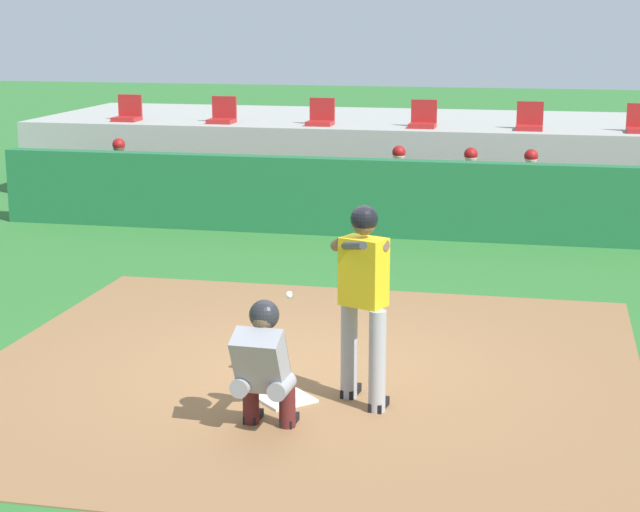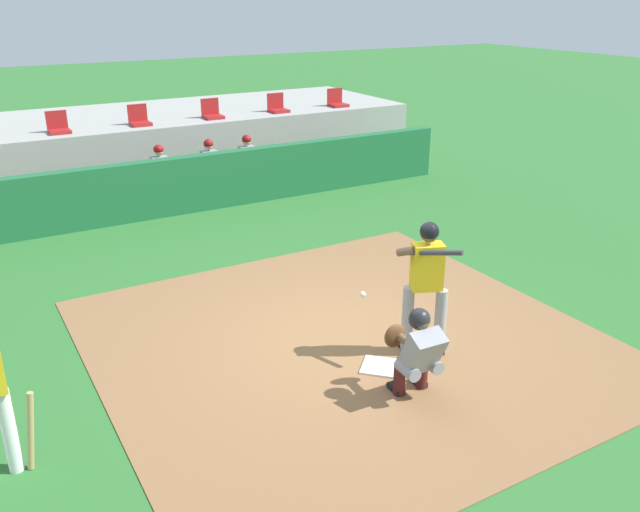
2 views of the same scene
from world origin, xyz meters
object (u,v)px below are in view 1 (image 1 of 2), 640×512
at_px(dugout_player_2, 469,188).
at_px(stadium_seat_4, 530,122).
at_px(stadium_seat_1, 223,115).
at_px(dugout_player_1, 397,185).
at_px(batter_at_plate, 363,292).
at_px(stadium_seat_3, 423,120).
at_px(stadium_seat_2, 321,118).
at_px(dugout_player_3, 529,190).
at_px(stadium_seat_5, 640,124).
at_px(home_plate, 285,398).
at_px(catcher_crouched, 264,360).
at_px(dugout_player_0, 117,176).
at_px(stadium_seat_0, 128,113).

height_order(dugout_player_2, stadium_seat_4, stadium_seat_4).
height_order(dugout_player_2, stadium_seat_1, stadium_seat_1).
distance_m(dugout_player_1, stadium_seat_4, 2.99).
distance_m(batter_at_plate, stadium_seat_3, 10.16).
relative_size(dugout_player_1, stadium_seat_2, 2.71).
bearing_deg(dugout_player_3, stadium_seat_5, 48.92).
bearing_deg(stadium_seat_1, dugout_player_3, -19.79).
distance_m(dugout_player_3, stadium_seat_1, 6.07).
bearing_deg(home_plate, stadium_seat_4, 79.66).
height_order(batter_at_plate, dugout_player_3, batter_at_plate).
distance_m(stadium_seat_1, stadium_seat_5, 7.43).
relative_size(stadium_seat_1, stadium_seat_3, 1.00).
xyz_separation_m(catcher_crouched, dugout_player_2, (0.99, 8.84, 0.06)).
bearing_deg(dugout_player_2, home_plate, -96.98).
relative_size(dugout_player_3, stadium_seat_3, 2.71).
xyz_separation_m(dugout_player_0, dugout_player_1, (4.82, 0.00, 0.00)).
distance_m(dugout_player_2, dugout_player_3, 0.94).
relative_size(dugout_player_0, dugout_player_2, 1.00).
bearing_deg(stadium_seat_2, stadium_seat_0, 180.00).
xyz_separation_m(dugout_player_2, stadium_seat_5, (2.72, 2.03, 0.86)).
distance_m(dugout_player_3, stadium_seat_5, 2.83).
distance_m(home_plate, catcher_crouched, 0.91).
bearing_deg(stadium_seat_5, catcher_crouched, -108.85).
xyz_separation_m(dugout_player_2, stadium_seat_1, (-4.71, 2.03, 0.86)).
distance_m(batter_at_plate, dugout_player_2, 8.11).
relative_size(dugout_player_0, stadium_seat_4, 2.71).
bearing_deg(stadium_seat_0, stadium_seat_1, 0.00).
bearing_deg(catcher_crouched, stadium_seat_2, 99.71).
relative_size(dugout_player_3, stadium_seat_5, 2.71).
distance_m(dugout_player_0, stadium_seat_3, 5.45).
bearing_deg(batter_at_plate, catcher_crouched, -132.79).
height_order(dugout_player_0, stadium_seat_1, stadium_seat_1).
distance_m(batter_at_plate, stadium_seat_2, 10.46).
relative_size(dugout_player_2, stadium_seat_1, 2.71).
xyz_separation_m(stadium_seat_0, stadium_seat_3, (5.57, 0.00, 0.00)).
bearing_deg(batter_at_plate, dugout_player_0, 125.02).
relative_size(stadium_seat_2, stadium_seat_3, 1.00).
distance_m(batter_at_plate, dugout_player_3, 8.20).
bearing_deg(batter_at_plate, dugout_player_2, 87.83).
xyz_separation_m(home_plate, dugout_player_1, (-0.16, 8.14, 0.65)).
distance_m(dugout_player_0, stadium_seat_5, 8.97).
bearing_deg(stadium_seat_4, stadium_seat_5, 0.00).
xyz_separation_m(catcher_crouched, stadium_seat_3, (-0.00, 10.87, 0.93)).
bearing_deg(dugout_player_3, dugout_player_1, 180.00).
distance_m(catcher_crouched, stadium_seat_4, 11.07).
height_order(stadium_seat_0, stadium_seat_3, same).
bearing_deg(dugout_player_1, stadium_seat_0, 159.41).
relative_size(batter_at_plate, dugout_player_0, 1.39).
bearing_deg(stadium_seat_5, stadium_seat_3, 180.00).
height_order(stadium_seat_0, stadium_seat_4, same).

